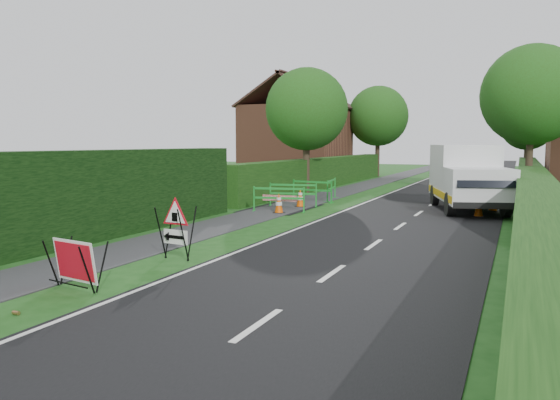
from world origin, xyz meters
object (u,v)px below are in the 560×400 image
(red_rect_sign, at_px, (75,262))
(triangle_sign, at_px, (174,224))
(hatchback_car, at_px, (466,177))
(works_van, at_px, (467,176))

(red_rect_sign, relative_size, triangle_sign, 0.95)
(triangle_sign, distance_m, hatchback_car, 25.25)
(works_van, bearing_deg, hatchback_car, 78.59)
(red_rect_sign, bearing_deg, triangle_sign, 95.58)
(red_rect_sign, height_order, triangle_sign, triangle_sign)
(red_rect_sign, distance_m, triangle_sign, 2.91)
(red_rect_sign, height_order, works_van, works_van)
(triangle_sign, bearing_deg, hatchback_car, 86.33)
(works_van, relative_size, hatchback_car, 1.69)
(triangle_sign, height_order, works_van, works_van)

